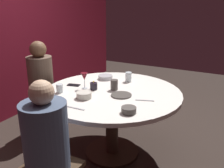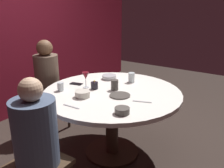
{
  "view_description": "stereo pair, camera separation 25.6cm",
  "coord_description": "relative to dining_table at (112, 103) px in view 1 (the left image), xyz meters",
  "views": [
    {
      "loc": [
        -2.15,
        -1.15,
        1.65
      ],
      "look_at": [
        0.0,
        0.0,
        0.83
      ],
      "focal_mm": 39.48,
      "sensor_mm": 36.0,
      "label": 1
    },
    {
      "loc": [
        -2.01,
        -1.37,
        1.65
      ],
      "look_at": [
        0.0,
        0.0,
        0.83
      ],
      "focal_mm": 39.48,
      "sensor_mm": 36.0,
      "label": 2
    }
  ],
  "objects": [
    {
      "name": "bowl_serving_large",
      "position": [
        0.34,
        0.27,
        0.16
      ],
      "size": [
        0.17,
        0.17,
        0.05
      ],
      "primitive_type": "cylinder",
      "color": "#B7B7BC",
      "rests_on": "dining_table"
    },
    {
      "name": "dinner_plate",
      "position": [
        -0.07,
        -0.14,
        0.15
      ],
      "size": [
        0.21,
        0.21,
        0.01
      ],
      "primitive_type": "cylinder",
      "color": "#4C4742",
      "rests_on": "dining_table"
    },
    {
      "name": "bowl_salad_center",
      "position": [
        -0.3,
        0.15,
        0.17
      ],
      "size": [
        0.15,
        0.15,
        0.06
      ],
      "primitive_type": "cylinder",
      "color": "beige",
      "rests_on": "dining_table"
    },
    {
      "name": "cup_by_right_diner",
      "position": [
        0.38,
        -0.02,
        0.2
      ],
      "size": [
        0.07,
        0.07,
        0.11
      ],
      "primitive_type": "cylinder",
      "color": "silver",
      "rests_on": "dining_table"
    },
    {
      "name": "ground_plane",
      "position": [
        0.0,
        0.0,
        -0.61
      ],
      "size": [
        8.0,
        8.0,
        0.0
      ],
      "primitive_type": "plane",
      "color": "#2D231E"
    },
    {
      "name": "wine_glass",
      "position": [
        -0.06,
        0.3,
        0.27
      ],
      "size": [
        0.08,
        0.08,
        0.18
      ],
      "color": "silver",
      "rests_on": "dining_table"
    },
    {
      "name": "dining_table",
      "position": [
        0.0,
        0.0,
        0.0
      ],
      "size": [
        1.45,
        1.45,
        0.75
      ],
      "color": "silver",
      "rests_on": "ground"
    },
    {
      "name": "cell_phone",
      "position": [
        -0.04,
        0.47,
        0.14
      ],
      "size": [
        0.1,
        0.15,
        0.01
      ],
      "primitive_type": "cube",
      "rotation": [
        0.0,
        0.0,
        3.36
      ],
      "color": "black",
      "rests_on": "dining_table"
    },
    {
      "name": "knife_near_plate",
      "position": [
        -0.08,
        -0.4,
        0.14
      ],
      "size": [
        0.07,
        0.18,
        0.01
      ],
      "primitive_type": "cube",
      "rotation": [
        0.0,
        0.0,
        0.33
      ],
      "color": "#B7B7BC",
      "rests_on": "dining_table"
    },
    {
      "name": "cup_by_left_diner",
      "position": [
        0.05,
        0.0,
        0.19
      ],
      "size": [
        0.08,
        0.08,
        0.11
      ],
      "primitive_type": "cylinder",
      "color": "#4C4742",
      "rests_on": "dining_table"
    },
    {
      "name": "fork_near_plate",
      "position": [
        -0.54,
        0.08,
        0.14
      ],
      "size": [
        0.02,
        0.18,
        0.01
      ],
      "primitive_type": "cube",
      "rotation": [
        0.0,
        0.0,
        0.03
      ],
      "color": "#B7B7BC",
      "rests_on": "dining_table"
    },
    {
      "name": "cup_near_candle",
      "position": [
        -0.29,
        0.46,
        0.18
      ],
      "size": [
        0.07,
        0.07,
        0.09
      ],
      "primitive_type": "cylinder",
      "color": "silver",
      "rests_on": "dining_table"
    },
    {
      "name": "seated_diner_left",
      "position": [
        -1.01,
        0.0,
        0.1
      ],
      "size": [
        0.4,
        0.4,
        1.16
      ],
      "rotation": [
        0.0,
        0.0,
        6.28
      ],
      "color": "#3F2D1E",
      "rests_on": "ground"
    },
    {
      "name": "candle_holder",
      "position": [
        -0.05,
        0.2,
        0.18
      ],
      "size": [
        0.08,
        0.08,
        0.1
      ],
      "color": "black",
      "rests_on": "dining_table"
    },
    {
      "name": "seated_diner_back",
      "position": [
        0.0,
        1.0,
        0.13
      ],
      "size": [
        0.4,
        0.4,
        1.21
      ],
      "rotation": [
        0.0,
        0.0,
        4.71
      ],
      "color": "#3F2D1E",
      "rests_on": "ground"
    },
    {
      "name": "bowl_small_white",
      "position": [
        -0.4,
        -0.38,
        0.16
      ],
      "size": [
        0.13,
        0.13,
        0.05
      ],
      "primitive_type": "cylinder",
      "color": "#4C4742",
      "rests_on": "dining_table"
    }
  ]
}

